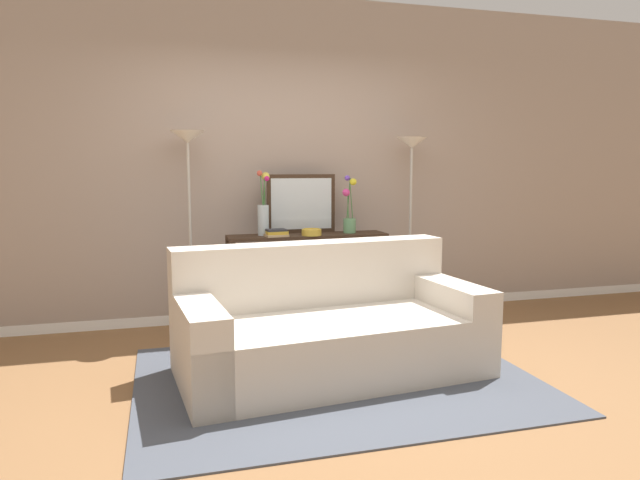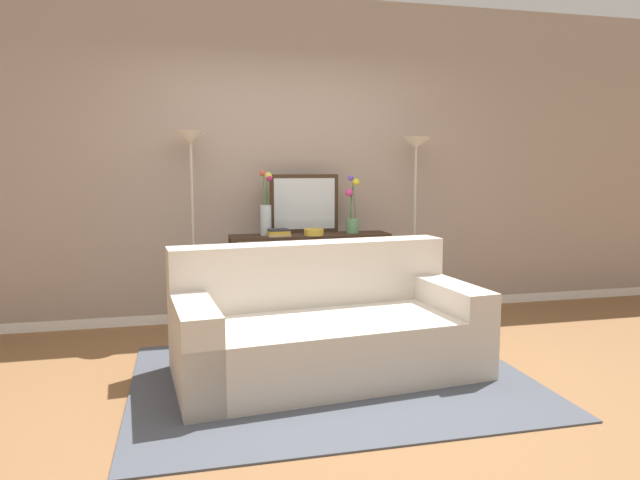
{
  "view_description": "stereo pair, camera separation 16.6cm",
  "coord_description": "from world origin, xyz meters",
  "views": [
    {
      "loc": [
        -1.01,
        -3.38,
        1.43
      ],
      "look_at": [
        0.18,
        0.89,
        0.86
      ],
      "focal_mm": 32.06,
      "sensor_mm": 36.0,
      "label": 1
    },
    {
      "loc": [
        -0.85,
        -3.42,
        1.43
      ],
      "look_at": [
        0.18,
        0.89,
        0.86
      ],
      "focal_mm": 32.06,
      "sensor_mm": 36.0,
      "label": 2
    }
  ],
  "objects": [
    {
      "name": "ground_plane",
      "position": [
        0.0,
        0.0,
        -0.01
      ],
      "size": [
        16.0,
        16.0,
        0.02
      ],
      "primitive_type": "cube",
      "color": "brown"
    },
    {
      "name": "back_wall",
      "position": [
        0.0,
        1.91,
        1.48
      ],
      "size": [
        12.0,
        0.15,
        2.97
      ],
      "color": "white",
      "rests_on": "ground"
    },
    {
      "name": "area_rug",
      "position": [
        0.09,
        0.16,
        0.01
      ],
      "size": [
        2.62,
        1.98,
        0.01
      ],
      "color": "#474C56",
      "rests_on": "ground"
    },
    {
      "name": "couch",
      "position": [
        0.09,
        0.32,
        0.31
      ],
      "size": [
        2.15,
        1.2,
        0.88
      ],
      "color": "beige",
      "rests_on": "ground"
    },
    {
      "name": "console_table",
      "position": [
        0.25,
        1.51,
        0.57
      ],
      "size": [
        1.43,
        0.32,
        0.83
      ],
      "color": "#382619",
      "rests_on": "ground"
    },
    {
      "name": "floor_lamp_left",
      "position": [
        -0.77,
        1.58,
        1.36
      ],
      "size": [
        0.28,
        0.28,
        1.73
      ],
      "color": "#B7B2A8",
      "rests_on": "ground"
    },
    {
      "name": "floor_lamp_right",
      "position": [
        1.27,
        1.58,
        1.34
      ],
      "size": [
        0.28,
        0.28,
        1.7
      ],
      "color": "#B7B2A8",
      "rests_on": "ground"
    },
    {
      "name": "wall_mirror",
      "position": [
        0.22,
        1.64,
        1.1
      ],
      "size": [
        0.63,
        0.02,
        0.53
      ],
      "color": "#382619",
      "rests_on": "console_table"
    },
    {
      "name": "vase_tall_flowers",
      "position": [
        -0.15,
        1.53,
        1.04
      ],
      "size": [
        0.12,
        0.11,
        0.57
      ],
      "color": "silver",
      "rests_on": "console_table"
    },
    {
      "name": "vase_short_flowers",
      "position": [
        0.64,
        1.52,
        1.0
      ],
      "size": [
        0.13,
        0.12,
        0.52
      ],
      "color": "#669E6B",
      "rests_on": "console_table"
    },
    {
      "name": "fruit_bowl",
      "position": [
        0.26,
        1.42,
        0.86
      ],
      "size": [
        0.17,
        0.17,
        0.06
      ],
      "color": "gold",
      "rests_on": "console_table"
    },
    {
      "name": "book_stack",
      "position": [
        -0.05,
        1.42,
        0.86
      ],
      "size": [
        0.21,
        0.15,
        0.06
      ],
      "color": "tan",
      "rests_on": "console_table"
    },
    {
      "name": "book_row_under_console",
      "position": [
        -0.18,
        1.51,
        0.06
      ],
      "size": [
        0.32,
        0.18,
        0.12
      ],
      "color": "#BC3328",
      "rests_on": "ground"
    }
  ]
}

